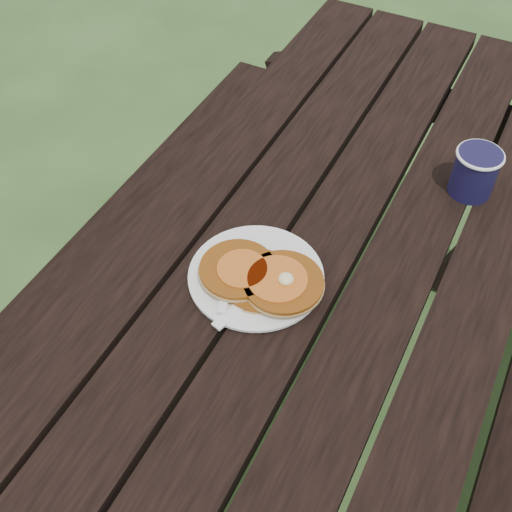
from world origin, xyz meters
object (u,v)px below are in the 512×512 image
at_px(plate, 256,277).
at_px(coffee_cup, 475,170).
at_px(picnic_table, 314,344).
at_px(pancake_stack, 262,278).

relative_size(plate, coffee_cup, 2.41).
relative_size(picnic_table, plate, 7.31).
distance_m(picnic_table, plate, 0.43).
xyz_separation_m(plate, coffee_cup, (0.29, 0.42, 0.05)).
height_order(pancake_stack, coffee_cup, coffee_cup).
bearing_deg(plate, pancake_stack, -33.50).
bearing_deg(picnic_table, plate, -115.68).
xyz_separation_m(picnic_table, coffee_cup, (0.22, 0.26, 0.44)).
distance_m(plate, coffee_cup, 0.51).
relative_size(plate, pancake_stack, 1.06).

